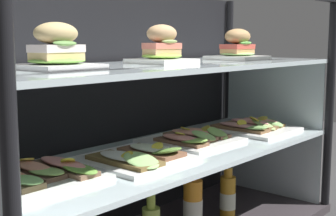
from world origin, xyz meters
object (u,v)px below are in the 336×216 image
at_px(plated_roll_sandwich_center, 238,48).
at_px(juice_bottle_tucked_behind, 228,196).
at_px(open_sandwich_tray_far_left, 37,174).
at_px(plated_roll_sandwich_right_of_center, 161,49).
at_px(open_sandwich_tray_center, 253,127).
at_px(juice_bottle_back_left, 193,205).
at_px(plated_roll_sandwich_far_left, 57,51).
at_px(open_sandwich_tray_far_right, 138,157).
at_px(open_sandwich_tray_mid_right, 193,138).

height_order(plated_roll_sandwich_center, juice_bottle_tucked_behind, plated_roll_sandwich_center).
height_order(open_sandwich_tray_far_left, juice_bottle_tucked_behind, open_sandwich_tray_far_left).
bearing_deg(plated_roll_sandwich_right_of_center, plated_roll_sandwich_center, -2.94).
height_order(open_sandwich_tray_center, juice_bottle_back_left, open_sandwich_tray_center).
relative_size(plated_roll_sandwich_far_left, open_sandwich_tray_far_right, 0.62).
height_order(plated_roll_sandwich_right_of_center, open_sandwich_tray_center, plated_roll_sandwich_right_of_center).
bearing_deg(plated_roll_sandwich_far_left, open_sandwich_tray_center, -2.53).
xyz_separation_m(open_sandwich_tray_mid_right, juice_bottle_back_left, (-0.04, -0.03, -0.24)).
relative_size(open_sandwich_tray_mid_right, open_sandwich_tray_center, 1.00).
distance_m(plated_roll_sandwich_center, open_sandwich_tray_mid_right, 0.42).
bearing_deg(plated_roll_sandwich_right_of_center, open_sandwich_tray_far_left, 179.11).
height_order(open_sandwich_tray_far_right, open_sandwich_tray_center, open_sandwich_tray_center).
distance_m(plated_roll_sandwich_center, open_sandwich_tray_far_right, 0.69).
bearing_deg(open_sandwich_tray_far_right, open_sandwich_tray_mid_right, 8.28).
xyz_separation_m(plated_roll_sandwich_far_left, open_sandwich_tray_center, (0.94, -0.04, -0.33)).
distance_m(open_sandwich_tray_mid_right, juice_bottle_tucked_behind, 0.32).
xyz_separation_m(plated_roll_sandwich_right_of_center, open_sandwich_tray_far_left, (-0.49, 0.01, -0.33)).
bearing_deg(open_sandwich_tray_far_left, open_sandwich_tray_far_right, -11.03).
relative_size(plated_roll_sandwich_right_of_center, open_sandwich_tray_far_right, 0.59).
bearing_deg(plated_roll_sandwich_right_of_center, open_sandwich_tray_mid_right, -1.78).
height_order(plated_roll_sandwich_far_left, juice_bottle_tucked_behind, plated_roll_sandwich_far_left).
height_order(plated_roll_sandwich_center, open_sandwich_tray_far_left, plated_roll_sandwich_center).
bearing_deg(plated_roll_sandwich_far_left, open_sandwich_tray_mid_right, 0.62).
distance_m(plated_roll_sandwich_right_of_center, open_sandwich_tray_center, 0.61).
xyz_separation_m(plated_roll_sandwich_far_left, open_sandwich_tray_far_left, (-0.06, 0.02, -0.33)).
relative_size(open_sandwich_tray_far_left, open_sandwich_tray_mid_right, 1.00).
bearing_deg(open_sandwich_tray_far_right, plated_roll_sandwich_far_left, 170.55).
distance_m(open_sandwich_tray_far_left, open_sandwich_tray_mid_right, 0.66).
height_order(open_sandwich_tray_far_left, open_sandwich_tray_mid_right, open_sandwich_tray_far_left).
xyz_separation_m(plated_roll_sandwich_right_of_center, juice_bottle_back_left, (0.13, -0.04, -0.57)).
bearing_deg(open_sandwich_tray_center, plated_roll_sandwich_right_of_center, 174.07).
bearing_deg(plated_roll_sandwich_center, open_sandwich_tray_center, -21.01).
bearing_deg(juice_bottle_tucked_behind, open_sandwich_tray_far_right, -178.29).
distance_m(plated_roll_sandwich_far_left, open_sandwich_tray_center, 1.00).
relative_size(plated_roll_sandwich_right_of_center, juice_bottle_back_left, 0.70).
bearing_deg(open_sandwich_tray_mid_right, juice_bottle_back_left, -139.63).
bearing_deg(juice_bottle_back_left, open_sandwich_tray_center, -2.50).
relative_size(plated_roll_sandwich_far_left, plated_roll_sandwich_right_of_center, 1.06).
bearing_deg(plated_roll_sandwich_right_of_center, juice_bottle_tucked_behind, -6.21).
height_order(plated_roll_sandwich_far_left, open_sandwich_tray_far_left, plated_roll_sandwich_far_left).
bearing_deg(juice_bottle_back_left, plated_roll_sandwich_right_of_center, 164.45).
bearing_deg(plated_roll_sandwich_center, open_sandwich_tray_mid_right, 176.32).
bearing_deg(plated_roll_sandwich_far_left, open_sandwich_tray_far_left, 162.57).
distance_m(plated_roll_sandwich_far_left, juice_bottle_tucked_behind, 0.98).
distance_m(open_sandwich_tray_far_left, open_sandwich_tray_center, 1.00).
xyz_separation_m(plated_roll_sandwich_far_left, juice_bottle_back_left, (0.56, -0.02, -0.57)).
bearing_deg(open_sandwich_tray_mid_right, plated_roll_sandwich_center, -3.68).
xyz_separation_m(plated_roll_sandwich_far_left, open_sandwich_tray_mid_right, (0.60, 0.01, -0.33)).
bearing_deg(open_sandwich_tray_far_right, juice_bottle_tucked_behind, 1.71).
relative_size(juice_bottle_back_left, juice_bottle_tucked_behind, 1.24).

